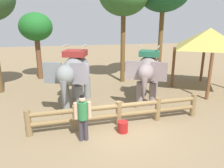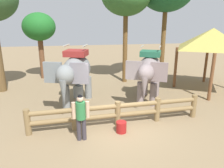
# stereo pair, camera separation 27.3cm
# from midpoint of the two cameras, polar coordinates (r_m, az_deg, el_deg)

# --- Properties ---
(ground_plane) EXTENTS (60.00, 60.00, 0.00)m
(ground_plane) POSITION_cam_midpoint_polar(r_m,az_deg,el_deg) (9.01, 2.75, -11.57)
(ground_plane) COLOR #806A4B
(log_fence) EXTENTS (7.33, 0.61, 1.05)m
(log_fence) POSITION_cam_midpoint_polar(r_m,az_deg,el_deg) (8.99, 2.41, -7.33)
(log_fence) COLOR olive
(log_fence) RESTS_ON ground
(elephant_near_left) EXTENTS (2.51, 3.68, 3.08)m
(elephant_near_left) POSITION_cam_midpoint_polar(r_m,az_deg,el_deg) (10.87, -8.96, 3.03)
(elephant_near_left) COLOR slate
(elephant_near_left) RESTS_ON ground
(elephant_center) EXTENTS (2.70, 3.48, 2.96)m
(elephant_center) POSITION_cam_midpoint_polar(r_m,az_deg,el_deg) (11.50, 10.51, 3.36)
(elephant_center) COLOR gray
(elephant_center) RESTS_ON ground
(tourist_woman_in_black) EXTENTS (0.63, 0.34, 1.77)m
(tourist_woman_in_black) POSITION_cam_midpoint_polar(r_m,az_deg,el_deg) (7.81, -7.28, -7.99)
(tourist_woman_in_black) COLOR #37323A
(tourist_woman_in_black) RESTS_ON ground
(thatched_shelter) EXTENTS (4.63, 4.63, 3.81)m
(thatched_shelter) POSITION_cam_midpoint_polar(r_m,az_deg,el_deg) (14.35, 25.63, 10.73)
(thatched_shelter) COLOR brown
(thatched_shelter) RESTS_ON ground
(tree_far_left) EXTENTS (2.32, 2.32, 4.77)m
(tree_far_left) POSITION_cam_midpoint_polar(r_m,az_deg,el_deg) (16.63, -18.34, 13.95)
(tree_far_left) COLOR brown
(tree_far_left) RESTS_ON ground
(feed_bucket) EXTENTS (0.41, 0.41, 0.44)m
(feed_bucket) POSITION_cam_midpoint_polar(r_m,az_deg,el_deg) (8.61, 3.41, -11.34)
(feed_bucket) COLOR maroon
(feed_bucket) RESTS_ON ground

